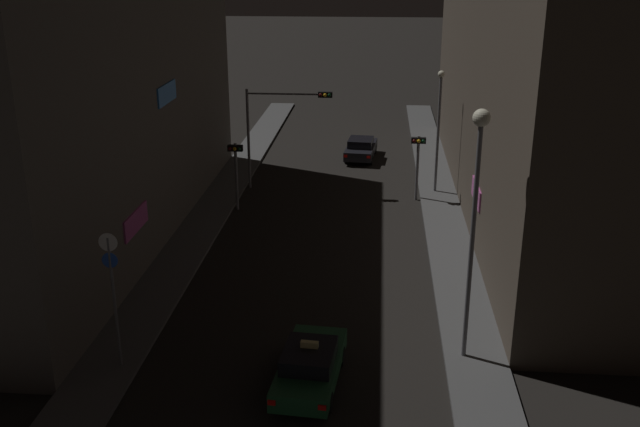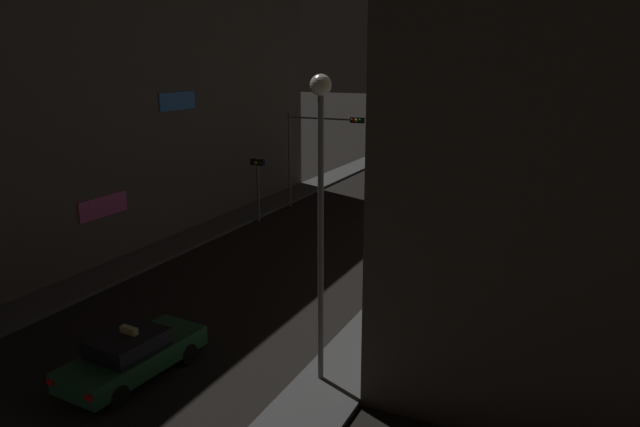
# 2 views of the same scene
# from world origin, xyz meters

# --- Properties ---
(sidewalk_left) EXTENTS (2.12, 54.50, 0.16)m
(sidewalk_left) POSITION_xyz_m (-6.17, 25.25, 0.08)
(sidewalk_left) COLOR #4C4C4C
(sidewalk_left) RESTS_ON ground_plane
(sidewalk_right) EXTENTS (2.12, 54.50, 0.16)m
(sidewalk_right) POSITION_xyz_m (6.17, 25.25, 0.08)
(sidewalk_right) COLOR #4C4C4C
(sidewalk_right) RESTS_ON ground_plane
(building_facade_left) EXTENTS (7.57, 27.99, 15.18)m
(building_facade_left) POSITION_xyz_m (-10.97, 20.00, 7.59)
(building_facade_left) COLOR #514C47
(building_facade_left) RESTS_ON ground_plane
(building_facade_right) EXTENTS (7.06, 35.09, 15.39)m
(building_facade_right) POSITION_xyz_m (10.72, 26.19, 7.69)
(building_facade_right) COLOR #473D33
(building_facade_right) RESTS_ON ground_plane
(taxi) EXTENTS (2.16, 4.58, 1.62)m
(taxi) POSITION_xyz_m (0.68, 7.24, 0.74)
(taxi) COLOR #1E512D
(taxi) RESTS_ON ground_plane
(far_car) EXTENTS (2.18, 4.59, 1.42)m
(far_car) POSITION_xyz_m (1.50, 34.67, 0.73)
(far_car) COLOR black
(far_car) RESTS_ON ground_plane
(traffic_light_overhead) EXTENTS (4.94, 0.42, 5.86)m
(traffic_light_overhead) POSITION_xyz_m (-3.05, 27.67, 4.23)
(traffic_light_overhead) COLOR slate
(traffic_light_overhead) RESTS_ON ground_plane
(traffic_light_left_kerb) EXTENTS (0.80, 0.42, 3.68)m
(traffic_light_left_kerb) POSITION_xyz_m (-4.86, 23.77, 2.64)
(traffic_light_left_kerb) COLOR slate
(traffic_light_left_kerb) RESTS_ON ground_plane
(traffic_light_right_kerb) EXTENTS (0.80, 0.42, 3.69)m
(traffic_light_right_kerb) POSITION_xyz_m (4.86, 26.22, 2.65)
(traffic_light_right_kerb) COLOR slate
(traffic_light_right_kerb) RESTS_ON ground_plane
(sign_pole_left) EXTENTS (0.61, 0.10, 4.73)m
(sign_pole_left) POSITION_xyz_m (-5.71, 7.69, 3.00)
(sign_pole_left) COLOR slate
(sign_pole_left) RESTS_ON sidewalk_left
(street_lamp_near_block) EXTENTS (0.56, 0.56, 8.52)m
(street_lamp_near_block) POSITION_xyz_m (5.76, 9.27, 6.11)
(street_lamp_near_block) COLOR slate
(street_lamp_near_block) RESTS_ON sidewalk_right
(street_lamp_far_block) EXTENTS (0.38, 0.38, 6.91)m
(street_lamp_far_block) POSITION_xyz_m (6.00, 27.50, 4.30)
(street_lamp_far_block) COLOR slate
(street_lamp_far_block) RESTS_ON sidewalk_right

